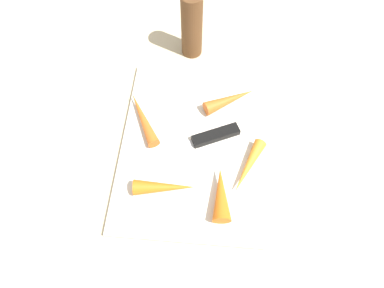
{
  "coord_description": "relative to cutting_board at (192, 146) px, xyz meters",
  "views": [
    {
      "loc": [
        -0.3,
        -0.03,
        0.57
      ],
      "look_at": [
        0.0,
        0.0,
        0.01
      ],
      "focal_mm": 32.08,
      "sensor_mm": 36.0,
      "label": 1
    }
  ],
  "objects": [
    {
      "name": "carrot_long",
      "position": [
        -0.04,
        -0.1,
        0.02
      ],
      "size": [
        0.11,
        0.07,
        0.02
      ],
      "primitive_type": "cone",
      "rotation": [
        0.0,
        1.57,
        2.72
      ],
      "color": "orange",
      "rests_on": "cutting_board"
    },
    {
      "name": "ground_plane",
      "position": [
        0.0,
        0.0,
        -0.01
      ],
      "size": [
        1.4,
        1.4,
        0.0
      ],
      "primitive_type": "plane",
      "color": "#C6B793"
    },
    {
      "name": "knife",
      "position": [
        0.01,
        -0.03,
        0.01
      ],
      "size": [
        0.1,
        0.19,
        0.01
      ],
      "rotation": [
        0.0,
        0.0,
        2.0
      ],
      "color": "#B7B7BC",
      "rests_on": "cutting_board"
    },
    {
      "name": "cutting_board",
      "position": [
        0.0,
        0.0,
        0.0
      ],
      "size": [
        0.36,
        0.26,
        0.01
      ],
      "primitive_type": "cube",
      "color": "silver",
      "rests_on": "ground_plane"
    },
    {
      "name": "pepper_grinder",
      "position": [
        0.24,
        0.02,
        0.07
      ],
      "size": [
        0.04,
        0.04,
        0.14
      ],
      "primitive_type": "cylinder",
      "color": "brown",
      "rests_on": "ground_plane"
    },
    {
      "name": "carrot_short",
      "position": [
        -0.09,
        0.04,
        0.02
      ],
      "size": [
        0.04,
        0.11,
        0.03
      ],
      "primitive_type": "cone",
      "rotation": [
        0.0,
        1.57,
        4.8
      ],
      "color": "orange",
      "rests_on": "cutting_board"
    },
    {
      "name": "carrot_shortest",
      "position": [
        -0.1,
        -0.06,
        0.02
      ],
      "size": [
        0.1,
        0.04,
        0.03
      ],
      "primitive_type": "cone",
      "rotation": [
        0.0,
        1.57,
        0.08
      ],
      "color": "orange",
      "rests_on": "cutting_board"
    },
    {
      "name": "carrot_longest",
      "position": [
        0.04,
        0.1,
        0.02
      ],
      "size": [
        0.12,
        0.08,
        0.02
      ],
      "primitive_type": "cone",
      "rotation": [
        0.0,
        1.57,
        0.49
      ],
      "color": "orange",
      "rests_on": "cutting_board"
    },
    {
      "name": "carrot_medium",
      "position": [
        0.1,
        -0.07,
        0.02
      ],
      "size": [
        0.08,
        0.11,
        0.03
      ],
      "primitive_type": "cone",
      "rotation": [
        0.0,
        1.57,
        5.23
      ],
      "color": "orange",
      "rests_on": "cutting_board"
    }
  ]
}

